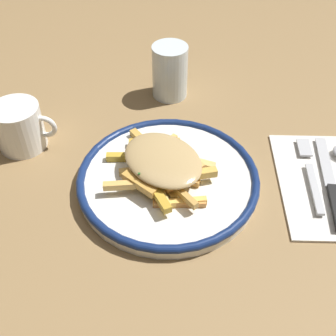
% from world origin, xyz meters
% --- Properties ---
extents(ground_plane, '(2.60, 2.60, 0.00)m').
position_xyz_m(ground_plane, '(0.00, 0.00, 0.00)').
color(ground_plane, olive).
extents(plate, '(0.30, 0.30, 0.03)m').
position_xyz_m(plate, '(0.00, 0.00, 0.01)').
color(plate, white).
rests_on(plate, ground_plane).
extents(fries_heap, '(0.19, 0.19, 0.04)m').
position_xyz_m(fries_heap, '(-0.01, 0.00, 0.04)').
color(fries_heap, gold).
rests_on(fries_heap, plate).
extents(napkin, '(0.18, 0.25, 0.01)m').
position_xyz_m(napkin, '(0.26, 0.03, 0.00)').
color(napkin, silver).
rests_on(napkin, ground_plane).
extents(fork, '(0.02, 0.18, 0.01)m').
position_xyz_m(fork, '(0.23, 0.04, 0.01)').
color(fork, silver).
rests_on(fork, napkin).
extents(knife, '(0.02, 0.21, 0.01)m').
position_xyz_m(knife, '(0.26, 0.01, 0.01)').
color(knife, black).
rests_on(knife, napkin).
extents(water_glass, '(0.07, 0.07, 0.11)m').
position_xyz_m(water_glass, '(-0.02, 0.26, 0.05)').
color(water_glass, silver).
rests_on(water_glass, ground_plane).
extents(coffee_mug, '(0.11, 0.08, 0.08)m').
position_xyz_m(coffee_mug, '(-0.27, 0.07, 0.04)').
color(coffee_mug, white).
rests_on(coffee_mug, ground_plane).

